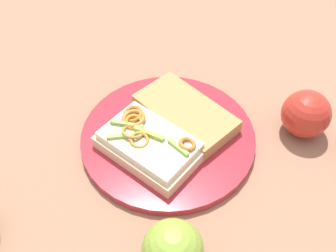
{
  "coord_description": "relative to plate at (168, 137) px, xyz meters",
  "views": [
    {
      "loc": [
        -0.24,
        -0.35,
        0.5
      ],
      "look_at": [
        0.0,
        0.0,
        0.03
      ],
      "focal_mm": 41.74,
      "sensor_mm": 36.0,
      "label": 1
    }
  ],
  "objects": [
    {
      "name": "apple_0",
      "position": [
        -0.11,
        -0.18,
        0.03
      ],
      "size": [
        0.11,
        0.11,
        0.08
      ],
      "primitive_type": "sphere",
      "rotation": [
        0.0,
        0.0,
        5.83
      ],
      "color": "#8AA937",
      "rests_on": "ground_plane"
    },
    {
      "name": "sandwich",
      "position": [
        -0.04,
        -0.01,
        0.03
      ],
      "size": [
        0.14,
        0.18,
        0.05
      ],
      "rotation": [
        0.0,
        0.0,
        1.86
      ],
      "color": "beige",
      "rests_on": "plate"
    },
    {
      "name": "apple_1",
      "position": [
        0.2,
        -0.11,
        0.03
      ],
      "size": [
        0.1,
        0.1,
        0.08
      ],
      "primitive_type": "sphere",
      "rotation": [
        0.0,
        0.0,
        4.43
      ],
      "color": "red",
      "rests_on": "ground_plane"
    },
    {
      "name": "plate",
      "position": [
        0.0,
        0.0,
        0.0
      ],
      "size": [
        0.29,
        0.29,
        0.01
      ],
      "primitive_type": "cylinder",
      "color": "#B22834",
      "rests_on": "ground_plane"
    },
    {
      "name": "bread_slice_side",
      "position": [
        0.04,
        0.01,
        0.02
      ],
      "size": [
        0.12,
        0.18,
        0.03
      ],
      "primitive_type": "cube",
      "rotation": [
        0.0,
        0.0,
        1.73
      ],
      "color": "tan",
      "rests_on": "plate"
    },
    {
      "name": "ground_plane",
      "position": [
        0.0,
        0.0,
        -0.01
      ],
      "size": [
        2.0,
        2.0,
        0.0
      ],
      "primitive_type": "plane",
      "color": "#99694F",
      "rests_on": "ground"
    }
  ]
}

